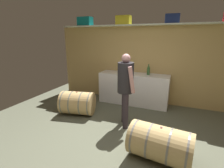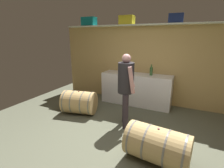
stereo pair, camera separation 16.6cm
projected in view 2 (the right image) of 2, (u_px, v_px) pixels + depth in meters
The scene contains 13 objects.
ground_plane at pixel (125, 131), 3.45m from camera, with size 6.61×8.07×0.02m, color #585A48.
back_wall_panel at pixel (148, 66), 4.74m from camera, with size 5.41×0.10×2.16m, color tan.
high_shelf_board at pixel (149, 25), 4.31m from camera, with size 4.97×0.40×0.03m, color silver.
toolcase_teal at pixel (89, 22), 5.03m from camera, with size 0.43×0.25×0.25m, color #0F7C83.
toolcase_yellow at pixel (127, 20), 4.53m from camera, with size 0.39×0.30×0.24m, color yellow.
toolcase_navy at pixel (176, 18), 4.02m from camera, with size 0.34×0.24×0.22m, color navy.
work_cabinet at pixel (136, 89), 4.73m from camera, with size 1.94×0.53×0.88m, color white.
wine_bottle_green at pixel (151, 71), 4.43m from camera, with size 0.08×0.08×0.29m.
wine_glass at pixel (124, 70), 4.67m from camera, with size 0.08×0.08×0.15m.
red_funnel at pixel (130, 71), 4.73m from camera, with size 0.11×0.11×0.12m, color red.
wine_barrel_near at pixel (79, 102), 4.17m from camera, with size 0.89×0.71×0.58m.
wine_barrel_far at pixel (157, 145), 2.54m from camera, with size 1.00×0.65×0.57m.
winemaker_pouring at pixel (126, 83), 3.41m from camera, with size 0.41×0.50×1.55m.
Camera 2 is at (1.06, -2.27, 1.87)m, focal length 26.65 mm.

